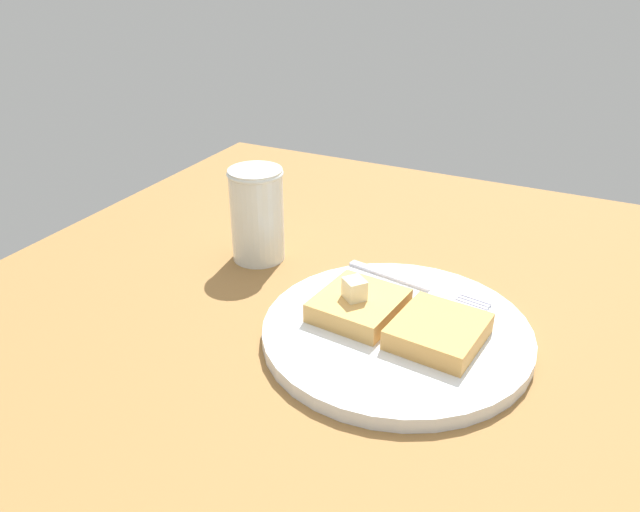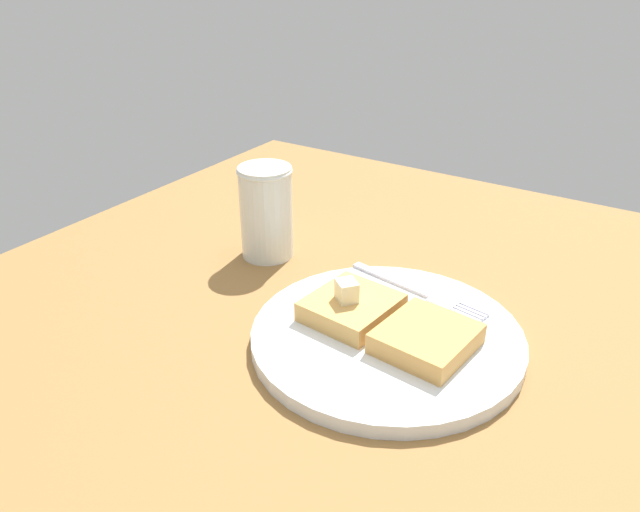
# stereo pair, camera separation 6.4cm
# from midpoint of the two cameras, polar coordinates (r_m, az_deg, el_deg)

# --- Properties ---
(table_surface) EXTENTS (0.98, 0.98, 0.02)m
(table_surface) POSITION_cam_midpoint_polar(r_m,az_deg,el_deg) (0.57, 9.56, -10.83)
(table_surface) COLOR olive
(table_surface) RESTS_ON ground
(plate) EXTENTS (0.25, 0.25, 0.01)m
(plate) POSITION_cam_midpoint_polar(r_m,az_deg,el_deg) (0.59, 9.26, -7.37)
(plate) COLOR white
(plate) RESTS_ON table_surface
(toast_slice_left) EXTENTS (0.08, 0.09, 0.02)m
(toast_slice_left) POSITION_cam_midpoint_polar(r_m,az_deg,el_deg) (0.60, 6.00, -4.79)
(toast_slice_left) COLOR tan
(toast_slice_left) RESTS_ON plate
(toast_slice_middle) EXTENTS (0.08, 0.09, 0.02)m
(toast_slice_middle) POSITION_cam_midpoint_polar(r_m,az_deg,el_deg) (0.57, 12.96, -7.47)
(toast_slice_middle) COLOR #D4994D
(toast_slice_middle) RESTS_ON plate
(butter_pat_primary) EXTENTS (0.03, 0.03, 0.02)m
(butter_pat_primary) POSITION_cam_midpoint_polar(r_m,az_deg,el_deg) (0.59, 5.61, -3.27)
(butter_pat_primary) COLOR beige
(butter_pat_primary) RESTS_ON toast_slice_left
(fork) EXTENTS (0.16, 0.04, 0.00)m
(fork) POSITION_cam_midpoint_polar(r_m,az_deg,el_deg) (0.65, 12.30, -3.43)
(fork) COLOR silver
(fork) RESTS_ON plate
(syrup_jar) EXTENTS (0.06, 0.06, 0.11)m
(syrup_jar) POSITION_cam_midpoint_polar(r_m,az_deg,el_deg) (0.72, -2.39, 3.55)
(syrup_jar) COLOR #421B06
(syrup_jar) RESTS_ON table_surface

